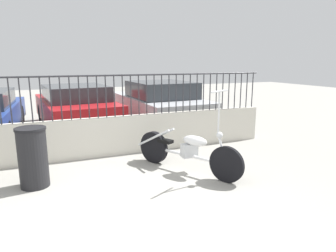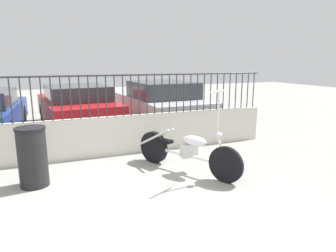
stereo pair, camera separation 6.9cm
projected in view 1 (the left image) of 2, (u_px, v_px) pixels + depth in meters
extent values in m
plane|color=gray|center=(125.00, 218.00, 3.87)|extent=(40.00, 40.00, 0.00)
cube|color=beige|center=(91.00, 138.00, 6.26)|extent=(8.37, 0.18, 0.84)
cylinder|color=#2D2D33|center=(10.00, 100.00, 5.54)|extent=(0.02, 0.02, 0.89)
cylinder|color=#2D2D33|center=(20.00, 100.00, 5.60)|extent=(0.02, 0.02, 0.89)
cylinder|color=#2D2D33|center=(31.00, 100.00, 5.67)|extent=(0.02, 0.02, 0.89)
cylinder|color=#2D2D33|center=(41.00, 99.00, 5.74)|extent=(0.02, 0.02, 0.89)
cylinder|color=#2D2D33|center=(51.00, 99.00, 5.81)|extent=(0.02, 0.02, 0.89)
cylinder|color=#2D2D33|center=(61.00, 98.00, 5.87)|extent=(0.02, 0.02, 0.89)
cylinder|color=#2D2D33|center=(70.00, 98.00, 5.94)|extent=(0.02, 0.02, 0.89)
cylinder|color=#2D2D33|center=(79.00, 97.00, 6.01)|extent=(0.02, 0.02, 0.89)
cylinder|color=#2D2D33|center=(88.00, 97.00, 6.08)|extent=(0.02, 0.02, 0.89)
cylinder|color=#2D2D33|center=(97.00, 97.00, 6.14)|extent=(0.02, 0.02, 0.89)
cylinder|color=#2D2D33|center=(106.00, 96.00, 6.21)|extent=(0.02, 0.02, 0.89)
cylinder|color=#2D2D33|center=(114.00, 96.00, 6.28)|extent=(0.02, 0.02, 0.89)
cylinder|color=#2D2D33|center=(123.00, 95.00, 6.35)|extent=(0.02, 0.02, 0.89)
cylinder|color=#2D2D33|center=(131.00, 95.00, 6.41)|extent=(0.02, 0.02, 0.89)
cylinder|color=#2D2D33|center=(139.00, 95.00, 6.48)|extent=(0.02, 0.02, 0.89)
cylinder|color=#2D2D33|center=(147.00, 94.00, 6.55)|extent=(0.02, 0.02, 0.89)
cylinder|color=#2D2D33|center=(154.00, 94.00, 6.62)|extent=(0.02, 0.02, 0.89)
cylinder|color=#2D2D33|center=(162.00, 94.00, 6.68)|extent=(0.02, 0.02, 0.89)
cylinder|color=#2D2D33|center=(169.00, 93.00, 6.75)|extent=(0.02, 0.02, 0.89)
cylinder|color=#2D2D33|center=(176.00, 93.00, 6.82)|extent=(0.02, 0.02, 0.89)
cylinder|color=#2D2D33|center=(183.00, 93.00, 6.89)|extent=(0.02, 0.02, 0.89)
cylinder|color=#2D2D33|center=(190.00, 92.00, 6.96)|extent=(0.02, 0.02, 0.89)
cylinder|color=#2D2D33|center=(197.00, 92.00, 7.02)|extent=(0.02, 0.02, 0.89)
cylinder|color=#2D2D33|center=(204.00, 92.00, 7.09)|extent=(0.02, 0.02, 0.89)
cylinder|color=#2D2D33|center=(210.00, 92.00, 7.16)|extent=(0.02, 0.02, 0.89)
cylinder|color=#2D2D33|center=(216.00, 91.00, 7.23)|extent=(0.02, 0.02, 0.89)
cylinder|color=#2D2D33|center=(223.00, 91.00, 7.29)|extent=(0.02, 0.02, 0.89)
cylinder|color=#2D2D33|center=(229.00, 91.00, 7.36)|extent=(0.02, 0.02, 0.89)
cylinder|color=#2D2D33|center=(235.00, 90.00, 7.43)|extent=(0.02, 0.02, 0.89)
cylinder|color=#2D2D33|center=(241.00, 90.00, 7.50)|extent=(0.02, 0.02, 0.89)
cylinder|color=#2D2D33|center=(247.00, 90.00, 7.56)|extent=(0.02, 0.02, 0.89)
cylinder|color=#2D2D33|center=(252.00, 90.00, 7.63)|extent=(0.02, 0.02, 0.89)
cylinder|color=#2D2D33|center=(87.00, 76.00, 5.99)|extent=(8.37, 0.04, 0.04)
cylinder|color=black|center=(226.00, 164.00, 4.97)|extent=(0.36, 0.58, 0.62)
cylinder|color=black|center=(154.00, 147.00, 5.96)|extent=(0.40, 0.61, 0.64)
cylinder|color=silver|center=(187.00, 155.00, 5.47)|extent=(0.75, 1.33, 0.06)
cube|color=silver|center=(189.00, 150.00, 5.42)|extent=(0.28, 0.18, 0.24)
ellipsoid|color=silver|center=(195.00, 141.00, 5.30)|extent=(0.41, 0.53, 0.18)
cube|color=black|center=(165.00, 141.00, 5.74)|extent=(0.27, 0.32, 0.06)
cylinder|color=silver|center=(222.00, 149.00, 4.97)|extent=(0.14, 0.22, 0.51)
sphere|color=silver|center=(220.00, 135.00, 4.96)|extent=(0.11, 0.11, 0.11)
cylinder|color=silver|center=(219.00, 113.00, 4.90)|extent=(0.03, 0.03, 0.71)
cylinder|color=silver|center=(220.00, 91.00, 4.83)|extent=(0.47, 0.27, 0.03)
cylinder|color=silver|center=(153.00, 138.00, 5.83)|extent=(0.42, 0.73, 0.46)
cylinder|color=silver|center=(158.00, 136.00, 5.94)|extent=(0.42, 0.73, 0.46)
cylinder|color=black|center=(33.00, 159.00, 4.77)|extent=(0.45, 0.45, 0.94)
cylinder|color=black|center=(30.00, 129.00, 4.67)|extent=(0.47, 0.47, 0.04)
cylinder|color=black|center=(21.00, 116.00, 9.35)|extent=(0.15, 0.65, 0.64)
cylinder|color=black|center=(8.00, 134.00, 7.01)|extent=(0.15, 0.65, 0.64)
cylinder|color=black|center=(41.00, 114.00, 9.72)|extent=(0.17, 0.65, 0.64)
cylinder|color=black|center=(93.00, 110.00, 10.51)|extent=(0.17, 0.65, 0.64)
cylinder|color=black|center=(52.00, 129.00, 7.51)|extent=(0.17, 0.65, 0.64)
cylinder|color=black|center=(117.00, 123.00, 8.30)|extent=(0.17, 0.65, 0.64)
cube|color=#AD191E|center=(75.00, 110.00, 8.96)|extent=(2.20, 4.29, 0.64)
cube|color=#2D3338|center=(76.00, 93.00, 8.67)|extent=(1.82, 2.13, 0.42)
cylinder|color=black|center=(120.00, 111.00, 10.31)|extent=(0.13, 0.64, 0.64)
cylinder|color=black|center=(167.00, 107.00, 11.04)|extent=(0.13, 0.64, 0.64)
cylinder|color=black|center=(148.00, 125.00, 8.01)|extent=(0.13, 0.64, 0.64)
cylinder|color=black|center=(204.00, 120.00, 8.75)|extent=(0.13, 0.64, 0.64)
cube|color=#B7BABF|center=(159.00, 107.00, 9.48)|extent=(2.04, 4.26, 0.66)
cube|color=#2D3338|center=(161.00, 90.00, 9.17)|extent=(1.77, 2.08, 0.48)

